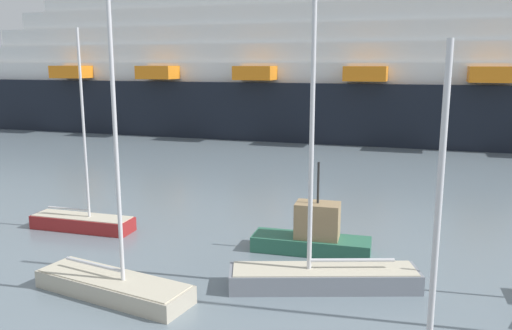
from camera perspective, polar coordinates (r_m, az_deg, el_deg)
sailboat_0 at (r=19.54m, az=-15.51°, el=-12.40°), size 6.24×2.64×10.18m
sailboat_2 at (r=19.56m, az=7.49°, el=-11.85°), size 7.09×3.74×10.24m
sailboat_5 at (r=27.21m, az=-18.64°, el=-5.79°), size 5.28×1.58×9.78m
fishing_boat_0 at (r=22.89m, az=6.37°, el=-7.70°), size 5.24×1.86×4.04m
cruise_ship at (r=59.61m, az=12.71°, el=9.85°), size 112.04×18.56×21.82m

